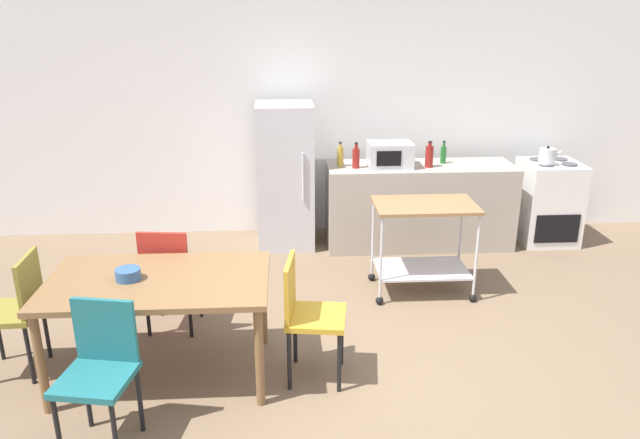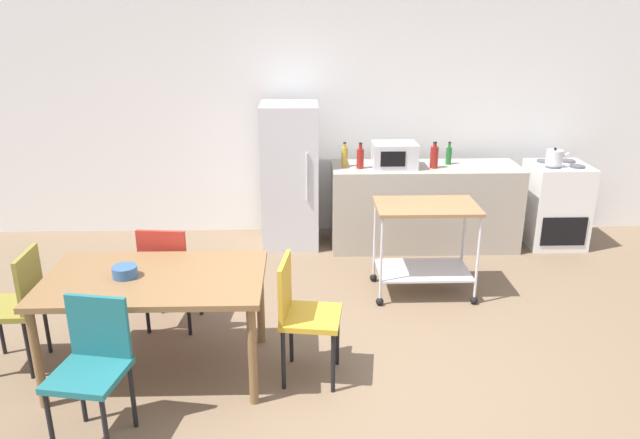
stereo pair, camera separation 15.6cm
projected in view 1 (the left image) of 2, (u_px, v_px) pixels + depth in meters
The scene contains 18 objects.
ground_plane at pixel (368, 382), 4.24m from camera, with size 12.00×12.00×0.00m, color brown.
back_wall at pixel (333, 106), 6.78m from camera, with size 8.40×0.12×2.90m, color white.
kitchen_counter at pixel (419, 205), 6.59m from camera, with size 2.00×0.64×0.90m, color #A89E8E.
dining_table at pixel (159, 289), 4.12m from camera, with size 1.50×0.90×0.75m.
chair_olive at pixel (16, 306), 4.22m from camera, with size 0.41×0.41×0.89m.
chair_teal at pixel (100, 366), 3.52m from camera, with size 0.47×0.47×0.89m.
chair_red at pixel (169, 272), 4.77m from camera, with size 0.44×0.44×0.89m.
chair_mustard at pixel (307, 311), 4.16m from camera, with size 0.45×0.45×0.89m.
stove_oven at pixel (548, 202), 6.69m from camera, with size 0.60×0.61×0.92m.
refrigerator at pixel (286, 176), 6.50m from camera, with size 0.60×0.63×1.55m.
kitchen_cart at pixel (423, 233), 5.44m from camera, with size 0.91×0.57×0.85m.
bottle_wine at pixel (340, 156), 6.37m from camera, with size 0.07×0.07×0.26m.
bottle_soda at pixel (356, 158), 6.30m from camera, with size 0.08×0.08×0.27m.
microwave at pixel (390, 155), 6.34m from camera, with size 0.46×0.35×0.26m.
bottle_sparkling_water at pixel (429, 156), 6.33m from camera, with size 0.08×0.08×0.28m.
bottle_hot_sauce at pixel (443, 154), 6.50m from camera, with size 0.06×0.06×0.24m.
fruit_bowl at pixel (128, 274), 4.07m from camera, with size 0.17×0.17×0.08m, color #33598C.
kettle at pixel (547, 156), 6.41m from camera, with size 0.24×0.17×0.19m.
Camera 1 is at (-0.56, -3.60, 2.49)m, focal length 33.94 mm.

